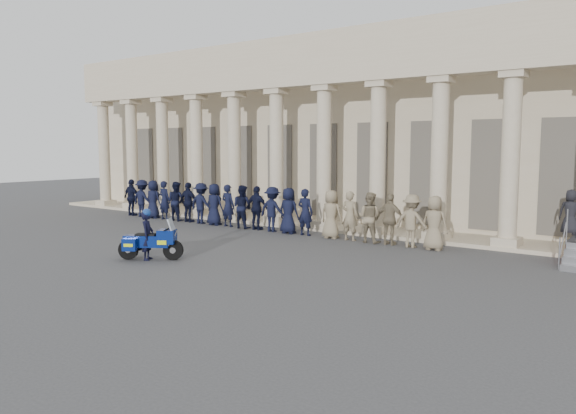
# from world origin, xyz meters

# --- Properties ---
(ground) EXTENTS (90.00, 90.00, 0.00)m
(ground) POSITION_xyz_m (0.00, 0.00, 0.00)
(ground) COLOR #3E3E40
(ground) RESTS_ON ground
(building) EXTENTS (40.00, 12.50, 9.00)m
(building) POSITION_xyz_m (-0.00, 14.74, 4.52)
(building) COLOR #BCAA8D
(building) RESTS_ON ground
(officer_rank) EXTENTS (17.85, 0.74, 1.95)m
(officer_rank) POSITION_xyz_m (-4.10, 6.38, 0.97)
(officer_rank) COLOR black
(officer_rank) RESTS_ON ground
(motorcycle) EXTENTS (1.88, 1.46, 1.38)m
(motorcycle) POSITION_xyz_m (-2.35, -0.74, 0.60)
(motorcycle) COLOR black
(motorcycle) RESTS_ON ground
(rider) EXTENTS (0.64, 0.70, 1.69)m
(rider) POSITION_xyz_m (-2.45, -0.81, 0.84)
(rider) COLOR black
(rider) RESTS_ON ground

